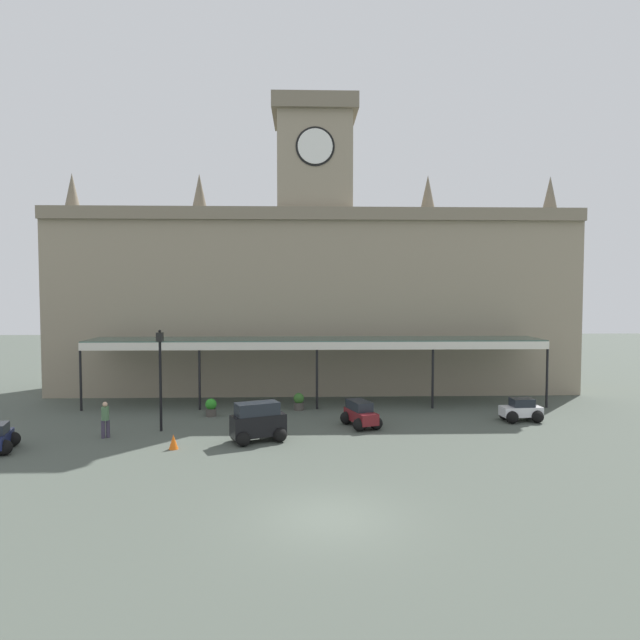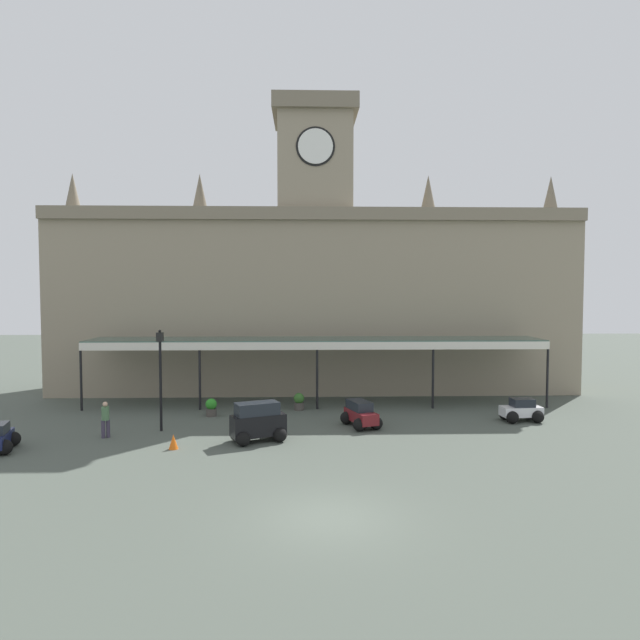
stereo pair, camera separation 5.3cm
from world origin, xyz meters
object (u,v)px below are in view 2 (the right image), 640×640
car_black_van (258,424)px  planter_near_kerb (211,407)px  car_white_sedan (521,412)px  traffic_cone (173,442)px  car_maroon_estate (361,415)px  pedestrian_crossing_forecourt (105,418)px  planter_forecourt_centre (299,401)px  victorian_lamppost (160,368)px

car_black_van → planter_near_kerb: (-2.93, 5.13, -0.32)m
car_white_sedan → planter_near_kerb: 16.31m
car_black_van → traffic_cone: 3.71m
traffic_cone → planter_near_kerb: planter_near_kerb is taller
planter_near_kerb → car_white_sedan: bearing=-5.7°
car_white_sedan → traffic_cone: (-16.82, -4.59, -0.19)m
car_maroon_estate → pedestrian_crossing_forecourt: pedestrian_crossing_forecourt is taller
pedestrian_crossing_forecourt → planter_forecourt_centre: 10.55m
car_white_sedan → traffic_cone: 17.43m
planter_forecourt_centre → planter_near_kerb: bearing=-162.6°
car_maroon_estate → pedestrian_crossing_forecourt: size_ratio=1.45×
car_maroon_estate → car_white_sedan: size_ratio=1.15×
car_maroon_estate → car_black_van: bearing=-151.9°
car_black_van → planter_forecourt_centre: car_black_van is taller
planter_near_kerb → pedestrian_crossing_forecourt: bearing=-134.1°
car_maroon_estate → victorian_lamppost: size_ratio=0.49×
pedestrian_crossing_forecourt → planter_forecourt_centre: (8.84, 5.74, -0.42)m
car_white_sedan → car_black_van: bearing=-165.2°
car_maroon_estate → car_black_van: size_ratio=0.94×
planter_forecourt_centre → planter_near_kerb: (-4.71, -1.48, 0.00)m
car_maroon_estate → planter_near_kerb: (-7.80, 2.53, -0.07)m
planter_near_kerb → planter_forecourt_centre: bearing=17.4°
car_white_sedan → traffic_cone: bearing=-164.7°
victorian_lamppost → car_black_van: bearing=-22.9°
pedestrian_crossing_forecourt → planter_forecourt_centre: pedestrian_crossing_forecourt is taller
car_maroon_estate → pedestrian_crossing_forecourt: bearing=-171.7°
car_white_sedan → victorian_lamppost: 18.36m
car_maroon_estate → traffic_cone: size_ratio=3.87×
car_maroon_estate → planter_near_kerb: car_maroon_estate is taller
car_black_van → planter_near_kerb: bearing=119.7°
car_maroon_estate → traffic_cone: 9.17m
pedestrian_crossing_forecourt → traffic_cone: (3.54, -1.95, -0.60)m
planter_forecourt_centre → victorian_lamppost: bearing=-145.3°
traffic_cone → planter_forecourt_centre: bearing=55.5°
car_white_sedan → traffic_cone: car_white_sedan is taller
car_white_sedan → planter_forecourt_centre: size_ratio=2.20×
car_maroon_estate → car_white_sedan: bearing=6.1°
car_black_van → car_white_sedan: car_black_van is taller
car_white_sedan → planter_near_kerb: (-16.23, 1.62, -0.01)m
car_white_sedan → pedestrian_crossing_forecourt: pedestrian_crossing_forecourt is taller
planter_forecourt_centre → planter_near_kerb: 4.93m
traffic_cone → victorian_lamppost: bearing=112.7°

